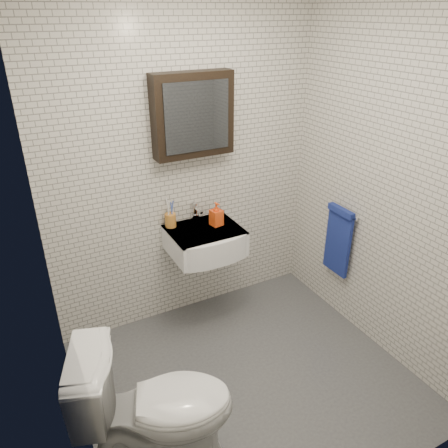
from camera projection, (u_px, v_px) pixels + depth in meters
name	position (u px, v px, depth m)	size (l,w,h in m)	color
ground	(247.00, 379.00, 3.13)	(2.20, 2.00, 0.01)	#46484D
room_shell	(253.00, 189.00, 2.48)	(2.22, 2.02, 2.51)	silver
washbasin	(207.00, 242.00, 3.39)	(0.55, 0.50, 0.20)	white
faucet	(196.00, 214.00, 3.48)	(0.06, 0.20, 0.15)	silver
mirror_cabinet	(193.00, 115.00, 3.13)	(0.60, 0.15, 0.60)	black
towel_rail	(339.00, 238.00, 3.52)	(0.09, 0.30, 0.58)	silver
toothbrush_cup	(170.00, 220.00, 3.40)	(0.10, 0.10, 0.24)	#BE7A2F
soap_bottle	(216.00, 214.00, 3.41)	(0.09, 0.09, 0.19)	#E25217
toilet	(157.00, 407.00, 2.39)	(0.48, 0.84, 0.85)	white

